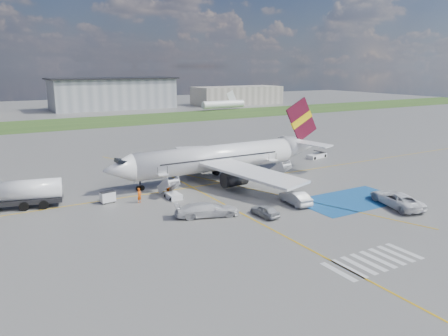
% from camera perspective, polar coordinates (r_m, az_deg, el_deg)
% --- Properties ---
extents(ground, '(400.00, 400.00, 0.00)m').
position_cam_1_polar(ground, '(55.32, 6.00, -4.71)').
color(ground, '#60605E').
rests_on(ground, ground).
extents(grass_strip, '(400.00, 30.00, 0.01)m').
position_cam_1_polar(grass_strip, '(141.87, -17.35, 5.71)').
color(grass_strip, '#2D4C1E').
rests_on(grass_strip, ground).
extents(taxiway_line_main, '(120.00, 0.20, 0.01)m').
position_cam_1_polar(taxiway_line_main, '(64.96, -0.25, -1.93)').
color(taxiway_line_main, gold).
rests_on(taxiway_line_main, ground).
extents(taxiway_line_cross, '(0.20, 60.00, 0.01)m').
position_cam_1_polar(taxiway_line_cross, '(45.00, 8.39, -9.05)').
color(taxiway_line_cross, gold).
rests_on(taxiway_line_cross, ground).
extents(taxiway_line_diag, '(20.71, 56.45, 0.01)m').
position_cam_1_polar(taxiway_line_diag, '(64.96, -0.25, -1.93)').
color(taxiway_line_diag, gold).
rests_on(taxiway_line_diag, ground).
extents(staging_box, '(14.00, 8.00, 0.01)m').
position_cam_1_polar(staging_box, '(58.86, 16.24, -4.07)').
color(staging_box, '#174F8E').
rests_on(staging_box, ground).
extents(crosswalk, '(9.00, 4.00, 0.01)m').
position_cam_1_polar(crosswalk, '(41.84, 18.89, -11.41)').
color(crosswalk, silver).
rests_on(crosswalk, ground).
extents(terminal_centre, '(48.00, 18.00, 12.00)m').
position_cam_1_polar(terminal_centre, '(184.93, -14.27, 9.36)').
color(terminal_centre, gray).
rests_on(terminal_centre, ground).
extents(terminal_east, '(40.00, 16.00, 8.00)m').
position_cam_1_polar(terminal_east, '(201.22, 1.75, 9.46)').
color(terminal_east, gray).
rests_on(terminal_east, ground).
extents(airliner, '(36.81, 32.95, 11.92)m').
position_cam_1_polar(airliner, '(66.59, 0.01, 1.44)').
color(airliner, white).
rests_on(airliner, ground).
extents(airstairs_fwd, '(1.90, 5.20, 3.60)m').
position_cam_1_polar(airstairs_fwd, '(57.85, -6.79, -3.29)').
color(airstairs_fwd, white).
rests_on(airstairs_fwd, ground).
extents(airstairs_aft, '(1.90, 5.20, 3.60)m').
position_cam_1_polar(airstairs_aft, '(67.06, 7.84, -1.03)').
color(airstairs_aft, white).
rests_on(airstairs_aft, ground).
extents(fuel_tanker, '(10.53, 5.07, 3.48)m').
position_cam_1_polar(fuel_tanker, '(58.62, -25.27, -3.41)').
color(fuel_tanker, black).
rests_on(fuel_tanker, ground).
extents(gpu_cart, '(1.92, 1.39, 1.49)m').
position_cam_1_polar(gpu_cart, '(57.37, -14.96, -3.74)').
color(gpu_cart, white).
rests_on(gpu_cart, ground).
extents(belt_loader, '(5.17, 2.80, 1.49)m').
position_cam_1_polar(belt_loader, '(84.36, 12.04, 1.55)').
color(belt_loader, white).
rests_on(belt_loader, ground).
extents(car_silver_a, '(1.88, 4.11, 1.37)m').
position_cam_1_polar(car_silver_a, '(50.71, 5.38, -5.56)').
color(car_silver_a, '#A7AAAE').
rests_on(car_silver_a, ground).
extents(car_silver_b, '(2.29, 5.32, 1.70)m').
position_cam_1_polar(car_silver_b, '(55.48, 9.30, -3.84)').
color(car_silver_b, '#BABDC1').
rests_on(car_silver_b, ground).
extents(van_white_a, '(4.55, 6.89, 2.37)m').
position_cam_1_polar(van_white_a, '(58.06, 21.60, -3.50)').
color(van_white_a, white).
rests_on(van_white_a, ground).
extents(van_white_b, '(6.02, 3.89, 2.19)m').
position_cam_1_polar(van_white_b, '(50.37, -2.19, -5.15)').
color(van_white_b, silver).
rests_on(van_white_b, ground).
extents(crew_fwd, '(0.84, 0.77, 1.93)m').
position_cam_1_polar(crew_fwd, '(56.37, -10.99, -3.52)').
color(crew_fwd, '#EF570C').
rests_on(crew_fwd, ground).
extents(crew_nose, '(0.90, 0.99, 1.66)m').
position_cam_1_polar(crew_nose, '(59.63, -7.39, -2.60)').
color(crew_nose, '#DC530B').
rests_on(crew_nose, ground).
extents(crew_aft, '(0.96, 1.06, 1.73)m').
position_cam_1_polar(crew_aft, '(63.63, 7.68, -1.57)').
color(crew_aft, orange).
rests_on(crew_aft, ground).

